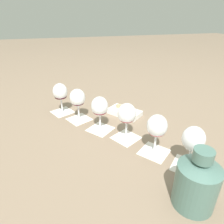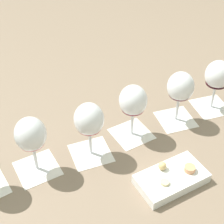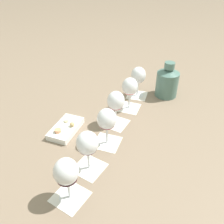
{
  "view_description": "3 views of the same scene",
  "coord_description": "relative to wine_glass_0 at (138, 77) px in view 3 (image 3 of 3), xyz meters",
  "views": [
    {
      "loc": [
        -0.76,
        0.21,
        0.51
      ],
      "look_at": [
        -0.0,
        0.0,
        0.11
      ],
      "focal_mm": 32.0,
      "sensor_mm": 36.0,
      "label": 1
    },
    {
      "loc": [
        0.11,
        -0.7,
        0.69
      ],
      "look_at": [
        -0.0,
        0.0,
        0.11
      ],
      "focal_mm": 55.0,
      "sensor_mm": 36.0,
      "label": 2
    },
    {
      "loc": [
        0.42,
        0.7,
        0.68
      ],
      "look_at": [
        -0.0,
        0.0,
        0.11
      ],
      "focal_mm": 38.0,
      "sensor_mm": 36.0,
      "label": 3
    }
  ],
  "objects": [
    {
      "name": "tasting_card_3",
      "position": [
        0.34,
        0.25,
        -0.11
      ],
      "size": [
        0.15,
        0.15,
        0.0
      ],
      "color": "silver",
      "rests_on": "ground_plane"
    },
    {
      "name": "ground_plane",
      "position": [
        0.29,
        0.21,
        -0.11
      ],
      "size": [
        8.0,
        8.0,
        0.0
      ],
      "primitive_type": "plane",
      "color": "#7F6B56"
    },
    {
      "name": "wine_glass_0",
      "position": [
        0.0,
        0.0,
        0.0
      ],
      "size": [
        0.08,
        0.08,
        0.17
      ],
      "color": "white",
      "rests_on": "tasting_card_0"
    },
    {
      "name": "wine_glass_5",
      "position": [
        0.58,
        0.42,
        0.0
      ],
      "size": [
        0.08,
        0.08,
        0.17
      ],
      "color": "white",
      "rests_on": "tasting_card_5"
    },
    {
      "name": "wine_glass_1",
      "position": [
        0.11,
        0.08,
        -0.0
      ],
      "size": [
        0.08,
        0.08,
        0.17
      ],
      "color": "white",
      "rests_on": "tasting_card_1"
    },
    {
      "name": "wine_glass_2",
      "position": [
        0.24,
        0.16,
        -0.0
      ],
      "size": [
        0.08,
        0.08,
        0.17
      ],
      "color": "white",
      "rests_on": "tasting_card_2"
    },
    {
      "name": "tasting_card_4",
      "position": [
        0.47,
        0.34,
        -0.11
      ],
      "size": [
        0.14,
        0.14,
        0.0
      ],
      "color": "silver",
      "rests_on": "ground_plane"
    },
    {
      "name": "tasting_card_0",
      "position": [
        0.0,
        0.0,
        -0.11
      ],
      "size": [
        0.15,
        0.15,
        0.0
      ],
      "color": "silver",
      "rests_on": "ground_plane"
    },
    {
      "name": "tasting_card_2",
      "position": [
        0.24,
        0.16,
        -0.11
      ],
      "size": [
        0.14,
        0.14,
        0.0
      ],
      "color": "silver",
      "rests_on": "ground_plane"
    },
    {
      "name": "tasting_card_1",
      "position": [
        0.11,
        0.08,
        -0.11
      ],
      "size": [
        0.15,
        0.15,
        0.0
      ],
      "color": "silver",
      "rests_on": "ground_plane"
    },
    {
      "name": "snack_dish",
      "position": [
        0.46,
        0.09,
        -0.1
      ],
      "size": [
        0.2,
        0.18,
        0.05
      ],
      "color": "white",
      "rests_on": "ground_plane"
    },
    {
      "name": "ceramic_vase",
      "position": [
        -0.14,
        0.08,
        -0.03
      ],
      "size": [
        0.12,
        0.12,
        0.19
      ],
      "color": "#4C7066",
      "rests_on": "ground_plane"
    },
    {
      "name": "tasting_card_5",
      "position": [
        0.58,
        0.42,
        -0.11
      ],
      "size": [
        0.14,
        0.14,
        0.0
      ],
      "color": "silver",
      "rests_on": "ground_plane"
    },
    {
      "name": "wine_glass_3",
      "position": [
        0.34,
        0.25,
        -0.0
      ],
      "size": [
        0.08,
        0.08,
        0.17
      ],
      "color": "white",
      "rests_on": "tasting_card_3"
    },
    {
      "name": "wine_glass_4",
      "position": [
        0.47,
        0.34,
        -0.0
      ],
      "size": [
        0.08,
        0.08,
        0.17
      ],
      "color": "white",
      "rests_on": "tasting_card_4"
    }
  ]
}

